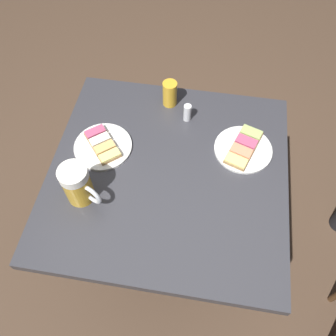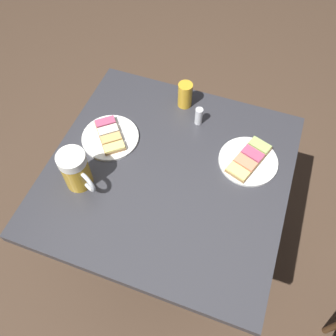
{
  "view_description": "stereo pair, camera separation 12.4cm",
  "coord_description": "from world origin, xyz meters",
  "px_view_note": "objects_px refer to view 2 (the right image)",
  "views": [
    {
      "loc": [
        0.66,
        0.11,
        1.83
      ],
      "look_at": [
        0.0,
        0.0,
        0.79
      ],
      "focal_mm": 38.15,
      "sensor_mm": 36.0,
      "label": 1
    },
    {
      "loc": [
        0.63,
        0.23,
        1.83
      ],
      "look_at": [
        0.0,
        0.0,
        0.79
      ],
      "focal_mm": 38.15,
      "sensor_mm": 36.0,
      "label": 2
    }
  ],
  "objects_px": {
    "beer_glass_small": "(185,95)",
    "salt_shaker": "(199,116)",
    "beer_mug": "(76,170)",
    "plate_near": "(110,137)",
    "plate_far": "(248,160)"
  },
  "relations": [
    {
      "from": "salt_shaker",
      "to": "beer_mug",
      "type": "bearing_deg",
      "value": -37.35
    },
    {
      "from": "beer_mug",
      "to": "beer_glass_small",
      "type": "xyz_separation_m",
      "value": [
        -0.47,
        0.22,
        -0.02
      ]
    },
    {
      "from": "beer_glass_small",
      "to": "salt_shaker",
      "type": "xyz_separation_m",
      "value": [
        0.07,
        0.08,
        -0.02
      ]
    },
    {
      "from": "plate_far",
      "to": "salt_shaker",
      "type": "bearing_deg",
      "value": -117.3
    },
    {
      "from": "beer_glass_small",
      "to": "plate_near",
      "type": "bearing_deg",
      "value": -38.79
    },
    {
      "from": "beer_mug",
      "to": "plate_far",
      "type": "bearing_deg",
      "value": 118.13
    },
    {
      "from": "plate_near",
      "to": "salt_shaker",
      "type": "distance_m",
      "value": 0.34
    },
    {
      "from": "beer_mug",
      "to": "salt_shaker",
      "type": "xyz_separation_m",
      "value": [
        -0.39,
        0.3,
        -0.04
      ]
    },
    {
      "from": "beer_glass_small",
      "to": "beer_mug",
      "type": "bearing_deg",
      "value": -25.47
    },
    {
      "from": "plate_far",
      "to": "salt_shaker",
      "type": "height_order",
      "value": "salt_shaker"
    },
    {
      "from": "plate_far",
      "to": "beer_glass_small",
      "type": "distance_m",
      "value": 0.36
    },
    {
      "from": "plate_near",
      "to": "salt_shaker",
      "type": "xyz_separation_m",
      "value": [
        -0.19,
        0.29,
        0.03
      ]
    },
    {
      "from": "beer_mug",
      "to": "plate_near",
      "type": "bearing_deg",
      "value": 175.78
    },
    {
      "from": "plate_far",
      "to": "beer_glass_small",
      "type": "relative_size",
      "value": 2.0
    },
    {
      "from": "plate_far",
      "to": "beer_glass_small",
      "type": "xyz_separation_m",
      "value": [
        -0.19,
        -0.3,
        0.04
      ]
    }
  ]
}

